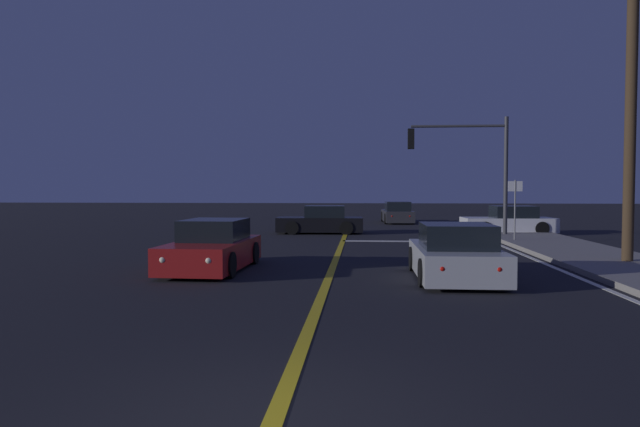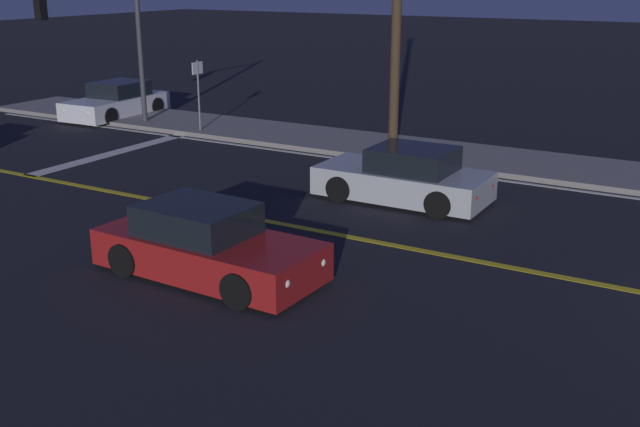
{
  "view_description": "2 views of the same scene",
  "coord_description": "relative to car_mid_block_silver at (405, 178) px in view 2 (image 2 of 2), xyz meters",
  "views": [
    {
      "loc": [
        0.83,
        -5.06,
        2.18
      ],
      "look_at": [
        -0.79,
        16.68,
        1.23
      ],
      "focal_mm": 32.53,
      "sensor_mm": 36.0,
      "label": 1
    },
    {
      "loc": [
        -13.31,
        1.82,
        5.32
      ],
      "look_at": [
        -0.51,
        9.27,
        0.59
      ],
      "focal_mm": 42.49,
      "sensor_mm": 36.0,
      "label": 2
    }
  ],
  "objects": [
    {
      "name": "sidewalk_right",
      "position": [
        4.88,
        1.2,
        -0.51
      ],
      "size": [
        3.2,
        36.56,
        0.15
      ],
      "primitive_type": "cube",
      "color": "gray",
      "rests_on": "ground"
    },
    {
      "name": "street_sign_corner",
      "position": [
        3.78,
        9.36,
        1.1
      ],
      "size": [
        0.56,
        0.06,
        2.51
      ],
      "color": "slate",
      "rests_on": "ground"
    },
    {
      "name": "lane_line_edge_right",
      "position": [
        3.03,
        1.2,
        -0.58
      ],
      "size": [
        0.16,
        34.53,
        0.01
      ],
      "primitive_type": "cube",
      "color": "silver",
      "rests_on": "ground"
    },
    {
      "name": "lane_line_center",
      "position": [
        -3.04,
        1.2,
        -0.58
      ],
      "size": [
        0.2,
        34.53,
        0.01
      ],
      "primitive_type": "cube",
      "color": "gold",
      "rests_on": "ground"
    },
    {
      "name": "traffic_signal_near_right",
      "position": [
        2.43,
        12.16,
        3.02
      ],
      "size": [
        4.4,
        0.28,
        5.34
      ],
      "rotation": [
        0.0,
        0.0,
        3.14
      ],
      "color": "#38383D",
      "rests_on": "ground"
    },
    {
      "name": "car_lead_oncoming_red",
      "position": [
        -6.22,
        1.16,
        -0.0
      ],
      "size": [
        1.98,
        4.31,
        1.34
      ],
      "rotation": [
        0.0,
        0.0,
        3.11
      ],
      "color": "maroon",
      "rests_on": "ground"
    },
    {
      "name": "car_mid_block_silver",
      "position": [
        0.0,
        0.0,
        0.0
      ],
      "size": [
        1.97,
        4.18,
        1.34
      ],
      "rotation": [
        0.0,
        0.0,
        0.0
      ],
      "color": "#B2B5BA",
      "rests_on": "ground"
    },
    {
      "name": "stop_bar",
      "position": [
        0.12,
        9.86,
        -0.58
      ],
      "size": [
        6.32,
        0.5,
        0.01
      ],
      "primitive_type": "cube",
      "color": "silver",
      "rests_on": "ground"
    },
    {
      "name": "car_far_approaching_white",
      "position": [
        4.76,
        14.2,
        0.0
      ],
      "size": [
        4.32,
        2.11,
        1.34
      ],
      "rotation": [
        0.0,
        0.0,
        1.62
      ],
      "color": "silver",
      "rests_on": "ground"
    }
  ]
}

